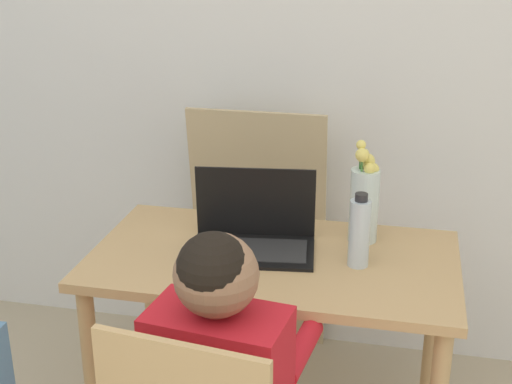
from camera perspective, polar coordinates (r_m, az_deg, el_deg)
wall_back at (r=2.70m, az=3.53°, el=12.04°), size 6.40×0.05×2.50m
dining_table at (r=2.21m, az=1.36°, el=-7.56°), size 1.11×0.61×0.72m
person_seated at (r=1.73m, az=-2.41°, el=-14.76°), size 0.37×0.46×1.06m
laptop at (r=2.20m, az=-0.18°, el=-3.09°), size 0.40×0.28×0.24m
flower_vase at (r=2.24m, az=8.66°, el=-0.54°), size 0.09×0.09×0.33m
water_bottle at (r=2.08m, az=8.28°, el=-3.20°), size 0.06×0.06×0.23m
cardboard_panel at (r=2.81m, az=0.24°, el=-3.35°), size 0.52×0.16×1.02m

